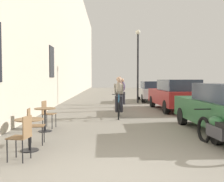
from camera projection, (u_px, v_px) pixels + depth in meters
The scene contains 15 objects.
ground_plane at pixel (117, 179), 4.19m from camera, with size 88.00×88.00×0.00m, color gray.
building_facade_left at pixel (59, 17), 17.83m from camera, with size 0.54×68.00×11.77m.
cafe_table_near at pixel (29, 128), 5.81m from camera, with size 0.64×0.64×0.72m.
cafe_chair_near_toward_street at pixel (23, 135), 5.10m from camera, with size 0.44×0.44×0.89m.
cafe_chair_near_toward_wall at pixel (33, 124), 6.38m from camera, with size 0.42×0.42×0.89m.
cafe_table_mid at pixel (45, 115), 7.96m from camera, with size 0.64×0.64×0.72m.
cafe_chair_mid_toward_street at pixel (47, 112), 8.57m from camera, with size 0.44×0.44×0.89m.
cyclist_on_bicycle at pixel (119, 98), 10.95m from camera, with size 0.52×1.76×1.74m.
pedestrian_near at pixel (120, 91), 13.21m from camera, with size 0.37×0.28×1.74m.
pedestrian_mid at pixel (119, 91), 14.77m from camera, with size 0.35×0.26×1.66m.
pedestrian_far at pixel (123, 90), 16.41m from camera, with size 0.37×0.29×1.65m.
street_lamp at pixel (138, 57), 17.35m from camera, with size 0.32×0.32×4.90m.
parked_car_second at pixel (175, 94), 13.27m from camera, with size 2.03×4.53×1.59m.
parked_car_third at pixel (151, 91), 18.84m from camera, with size 1.75×4.09×1.45m.
parked_motorcycle at pixel (219, 132), 5.94m from camera, with size 0.62×2.15×0.92m.
Camera 1 is at (-0.17, -4.12, 1.61)m, focal length 41.56 mm.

